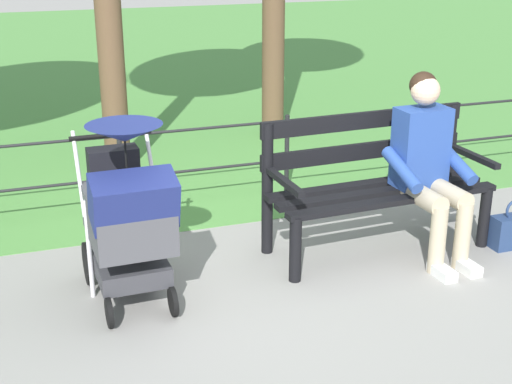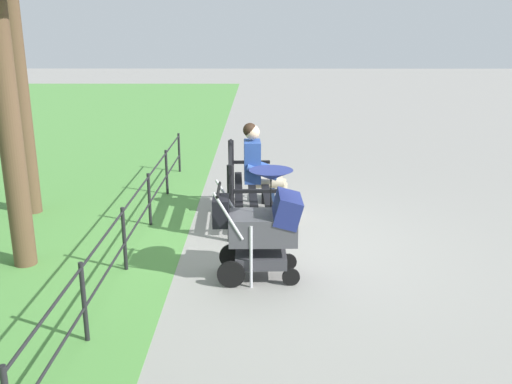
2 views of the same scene
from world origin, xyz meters
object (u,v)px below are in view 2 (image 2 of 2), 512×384
object	(u,v)px
park_bench	(243,183)
person_on_bench	(260,166)
handbag	(270,192)
stroller	(263,223)

from	to	relation	value
park_bench	person_on_bench	distance (m)	0.40
person_on_bench	handbag	size ratio (longest dim) A/B	3.45
park_bench	stroller	bearing A→B (deg)	7.95
stroller	handbag	world-z (taller)	stroller
stroller	handbag	xyz separation A→B (m)	(-2.74, 0.12, -0.47)
person_on_bench	stroller	world-z (taller)	person_on_bench
park_bench	handbag	size ratio (longest dim) A/B	4.38
park_bench	handbag	xyz separation A→B (m)	(-0.95, 0.37, -0.40)
park_bench	person_on_bench	xyz separation A→B (m)	(-0.30, 0.22, 0.15)
person_on_bench	handbag	xyz separation A→B (m)	(-0.66, 0.15, -0.55)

